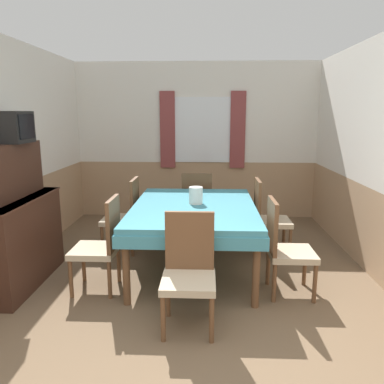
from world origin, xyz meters
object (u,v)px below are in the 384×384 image
at_px(dining_table, 194,214).
at_px(tv, 13,127).
at_px(chair_head_window, 197,204).
at_px(sideboard, 15,226).
at_px(chair_right_far, 267,215).
at_px(chair_left_near, 102,243).
at_px(chair_head_near, 189,269).
at_px(chair_right_near, 284,245).
at_px(vase, 196,195).
at_px(chair_left_far, 126,214).

distance_m(dining_table, tv, 2.08).
xyz_separation_m(chair_head_window, sideboard, (-1.82, -1.60, 0.13)).
height_order(chair_head_window, tv, tv).
relative_size(dining_table, chair_head_window, 1.96).
bearing_deg(chair_right_far, chair_left_near, -58.61).
xyz_separation_m(chair_left_near, chair_head_window, (0.90, 1.70, 0.00)).
bearing_deg(chair_head_near, chair_left_near, -33.51).
xyz_separation_m(chair_right_near, vase, (-0.89, 0.63, 0.36)).
height_order(chair_right_near, tv, tv).
xyz_separation_m(chair_head_window, tv, (-1.82, -1.47, 1.13)).
bearing_deg(chair_head_window, chair_left_far, -146.49).
bearing_deg(dining_table, chair_head_near, -90.00).
xyz_separation_m(dining_table, chair_head_near, (0.00, -1.15, -0.16)).
xyz_separation_m(dining_table, tv, (-1.82, -0.32, 0.97)).
bearing_deg(chair_right_near, chair_head_window, -152.02).
height_order(dining_table, chair_right_far, chair_right_far).
xyz_separation_m(sideboard, vase, (1.84, 0.53, 0.22)).
distance_m(chair_head_window, chair_right_near, 1.93).
bearing_deg(chair_left_far, tv, 133.66).
height_order(chair_head_near, chair_left_near, same).
distance_m(chair_head_near, vase, 1.28).
relative_size(chair_head_near, sideboard, 0.65).
relative_size(chair_left_far, tv, 2.51).
xyz_separation_m(dining_table, chair_head_window, (0.00, 1.15, -0.16)).
relative_size(dining_table, chair_head_near, 1.96).
xyz_separation_m(dining_table, chair_right_near, (0.90, -0.55, -0.16)).
relative_size(chair_head_window, vase, 5.00).
bearing_deg(tv, dining_table, 9.98).
relative_size(chair_left_far, chair_head_window, 1.00).
distance_m(dining_table, sideboard, 1.88).
distance_m(chair_right_far, chair_left_near, 2.12).
relative_size(chair_right_near, vase, 5.00).
xyz_separation_m(chair_right_far, chair_head_window, (-0.90, 0.60, 0.00)).
xyz_separation_m(chair_head_near, vase, (0.02, 1.23, 0.36)).
height_order(chair_left_far, chair_head_window, same).
distance_m(dining_table, chair_head_window, 1.16).
height_order(chair_left_near, chair_head_window, same).
height_order(dining_table, chair_head_window, chair_head_window).
relative_size(chair_left_far, chair_right_near, 1.00).
relative_size(dining_table, vase, 9.81).
relative_size(chair_left_near, chair_head_window, 1.00).
xyz_separation_m(chair_right_near, sideboard, (-2.73, 0.10, 0.13)).
bearing_deg(chair_left_far, chair_head_window, -56.49).
distance_m(chair_head_near, sideboard, 1.96).
relative_size(dining_table, chair_left_far, 1.96).
bearing_deg(chair_right_far, dining_table, -58.61).
distance_m(chair_right_far, vase, 1.07).
bearing_deg(vase, chair_left_far, 152.71).
xyz_separation_m(chair_right_near, tv, (-2.72, 0.23, 1.13)).
xyz_separation_m(chair_right_far, vase, (-0.89, -0.47, 0.36)).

